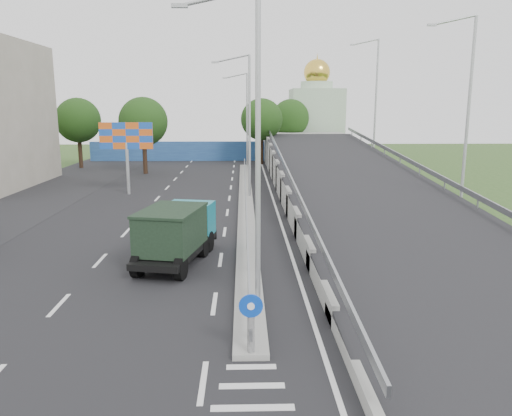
{
  "coord_description": "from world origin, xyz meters",
  "views": [
    {
      "loc": [
        -0.19,
        -10.18,
        6.7
      ],
      "look_at": [
        0.39,
        11.77,
        2.2
      ],
      "focal_mm": 35.0,
      "sensor_mm": 36.0,
      "label": 1
    }
  ],
  "objects_px": {
    "lamp_post_mid": "(247,119)",
    "billboard": "(126,140)",
    "dump_truck": "(177,231)",
    "lamp_post_near": "(252,134)",
    "church": "(316,116)",
    "sign_bollard": "(251,323)",
    "lamp_post_far": "(245,114)"
  },
  "relations": [
    {
      "from": "lamp_post_mid",
      "to": "billboard",
      "type": "height_order",
      "value": "lamp_post_mid"
    },
    {
      "from": "billboard",
      "to": "lamp_post_mid",
      "type": "bearing_deg",
      "value": -12.38
    },
    {
      "from": "lamp_post_mid",
      "to": "billboard",
      "type": "xyz_separation_m",
      "value": [
        -9.11,
        2.0,
        -1.62
      ]
    },
    {
      "from": "dump_truck",
      "to": "billboard",
      "type": "bearing_deg",
      "value": 121.03
    },
    {
      "from": "billboard",
      "to": "dump_truck",
      "type": "height_order",
      "value": "billboard"
    },
    {
      "from": "lamp_post_near",
      "to": "lamp_post_mid",
      "type": "relative_size",
      "value": 1.0
    },
    {
      "from": "lamp_post_near",
      "to": "church",
      "type": "distance_m",
      "value": 54.9
    },
    {
      "from": "lamp_post_mid",
      "to": "dump_truck",
      "type": "bearing_deg",
      "value": -101.81
    },
    {
      "from": "billboard",
      "to": "dump_truck",
      "type": "relative_size",
      "value": 0.92
    },
    {
      "from": "church",
      "to": "dump_truck",
      "type": "height_order",
      "value": "church"
    },
    {
      "from": "sign_bollard",
      "to": "church",
      "type": "height_order",
      "value": "church"
    },
    {
      "from": "lamp_post_mid",
      "to": "dump_truck",
      "type": "height_order",
      "value": "lamp_post_mid"
    },
    {
      "from": "sign_bollard",
      "to": "lamp_post_near",
      "type": "xyz_separation_m",
      "value": [
        0.11,
        3.83,
        4.77
      ]
    },
    {
      "from": "lamp_post_far",
      "to": "lamp_post_mid",
      "type": "bearing_deg",
      "value": -90.0
    },
    {
      "from": "billboard",
      "to": "sign_bollard",
      "type": "bearing_deg",
      "value": -70.79
    },
    {
      "from": "sign_bollard",
      "to": "billboard",
      "type": "height_order",
      "value": "billboard"
    },
    {
      "from": "lamp_post_far",
      "to": "dump_truck",
      "type": "height_order",
      "value": "lamp_post_far"
    },
    {
      "from": "dump_truck",
      "to": "lamp_post_far",
      "type": "bearing_deg",
      "value": 96.78
    },
    {
      "from": "lamp_post_far",
      "to": "billboard",
      "type": "distance_m",
      "value": 20.24
    },
    {
      "from": "lamp_post_far",
      "to": "church",
      "type": "distance_m",
      "value": 17.15
    },
    {
      "from": "lamp_post_near",
      "to": "billboard",
      "type": "xyz_separation_m",
      "value": [
        -9.11,
        22.0,
        -1.62
      ]
    },
    {
      "from": "lamp_post_mid",
      "to": "church",
      "type": "relative_size",
      "value": 0.73
    },
    {
      "from": "sign_bollard",
      "to": "billboard",
      "type": "xyz_separation_m",
      "value": [
        -9.0,
        25.83,
        3.15
      ]
    },
    {
      "from": "lamp_post_mid",
      "to": "dump_truck",
      "type": "distance_m",
      "value": 16.1
    },
    {
      "from": "sign_bollard",
      "to": "dump_truck",
      "type": "bearing_deg",
      "value": 109.44
    },
    {
      "from": "lamp_post_mid",
      "to": "billboard",
      "type": "bearing_deg",
      "value": 167.62
    },
    {
      "from": "sign_bollard",
      "to": "lamp_post_mid",
      "type": "height_order",
      "value": "lamp_post_mid"
    },
    {
      "from": "church",
      "to": "dump_truck",
      "type": "distance_m",
      "value": 51.01
    },
    {
      "from": "church",
      "to": "dump_truck",
      "type": "xyz_separation_m",
      "value": [
        -13.06,
        -49.16,
        -3.92
      ]
    },
    {
      "from": "dump_truck",
      "to": "sign_bollard",
      "type": "bearing_deg",
      "value": -58.63
    },
    {
      "from": "lamp_post_far",
      "to": "sign_bollard",
      "type": "bearing_deg",
      "value": -90.14
    },
    {
      "from": "billboard",
      "to": "lamp_post_far",
      "type": "bearing_deg",
      "value": 63.16
    }
  ]
}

